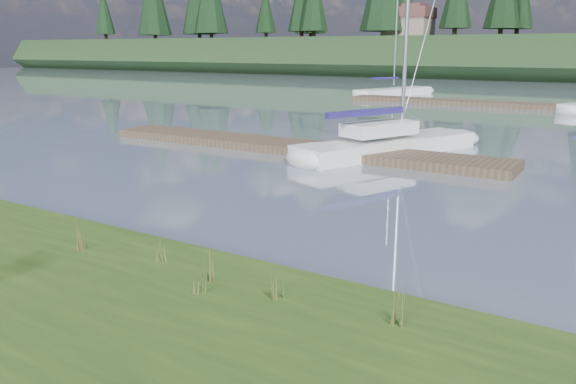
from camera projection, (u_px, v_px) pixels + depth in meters
The scene contains 13 objects.
ground at pixel (514, 107), 36.02m from camera, with size 200.00×200.00×0.00m, color gray.
sailboat_main at pixel (400, 141), 20.30m from camera, with size 4.85×8.52×12.31m.
dock_near at pixel (290, 146), 20.74m from camera, with size 16.00×2.00×0.30m, color #4C3D2C.
dock_far at pixel (548, 107), 34.96m from camera, with size 26.00×2.20×0.30m, color #4C3D2C.
sailboat_bg_1 at pixel (400, 91), 45.62m from camera, with size 4.42×8.73×12.82m.
weed_0 at pixel (160, 249), 8.93m from camera, with size 0.17×0.14×0.50m.
weed_1 at pixel (208, 266), 8.16m from camera, with size 0.17×0.14×0.55m.
weed_2 at pixel (276, 283), 7.58m from camera, with size 0.17×0.14×0.55m.
weed_3 at pixel (80, 236), 9.43m from camera, with size 0.17×0.14×0.58m.
weed_4 at pixel (202, 283), 7.76m from camera, with size 0.17×0.14×0.36m.
weed_5 at pixel (398, 304), 6.84m from camera, with size 0.17×0.14×0.67m.
mud_lip at pixel (169, 256), 9.98m from camera, with size 60.00×0.50×0.14m, color #33281C.
house_0 at pixel (409, 22), 78.38m from camera, with size 6.30×5.30×4.65m.
Camera 1 is at (6.75, -8.47, 3.65)m, focal length 35.00 mm.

